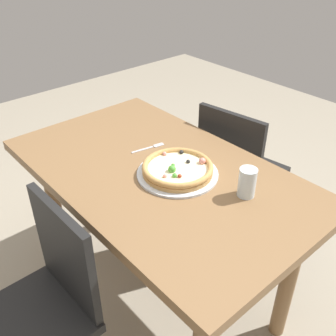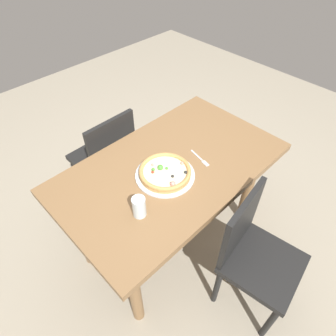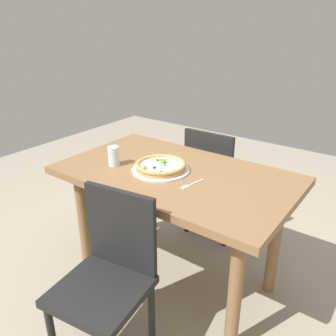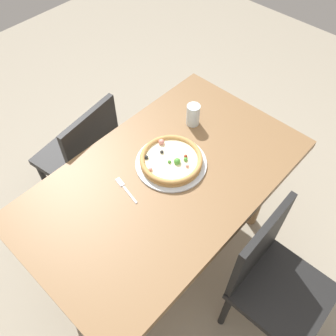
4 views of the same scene
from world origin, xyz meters
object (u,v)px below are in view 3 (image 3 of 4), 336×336
at_px(pizza, 161,166).
at_px(drinking_glass, 114,156).
at_px(dining_table, 175,189).
at_px(chair_far, 108,274).
at_px(plate, 161,170).
at_px(chair_near, 214,179).
at_px(fork, 191,185).

distance_m(pizza, drinking_glass, 0.30).
distance_m(dining_table, chair_far, 0.65).
height_order(chair_far, drinking_glass, drinking_glass).
bearing_deg(plate, chair_near, -90.94).
bearing_deg(pizza, fork, 167.26).
distance_m(chair_far, fork, 0.62).
xyz_separation_m(plate, fork, (-0.25, 0.06, -0.00)).
bearing_deg(fork, pizza, -91.73).
height_order(chair_far, plate, chair_far).
bearing_deg(dining_table, chair_near, -83.51).
bearing_deg(fork, chair_near, -150.55).
bearing_deg(plate, fork, 167.16).
distance_m(dining_table, chair_near, 0.65).
relative_size(chair_near, pizza, 2.94).
height_order(pizza, fork, pizza).
height_order(dining_table, fork, fork).
bearing_deg(dining_table, plate, 23.03).
relative_size(dining_table, chair_near, 1.57).
relative_size(chair_near, fork, 5.25).
xyz_separation_m(chair_far, pizza, (0.13, -0.58, 0.33)).
distance_m(plate, pizza, 0.03).
distance_m(dining_table, drinking_glass, 0.42).
relative_size(chair_far, plate, 2.56).
height_order(pizza, drinking_glass, drinking_glass).
height_order(dining_table, plate, plate).
height_order(chair_near, fork, chair_near).
relative_size(plate, pizza, 1.15).
bearing_deg(drinking_glass, chair_far, 130.35).
xyz_separation_m(chair_near, drinking_glass, (0.29, 0.75, 0.35)).
height_order(plate, drinking_glass, drinking_glass).
distance_m(pizza, fork, 0.25).
xyz_separation_m(plate, pizza, (0.00, 0.00, 0.03)).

